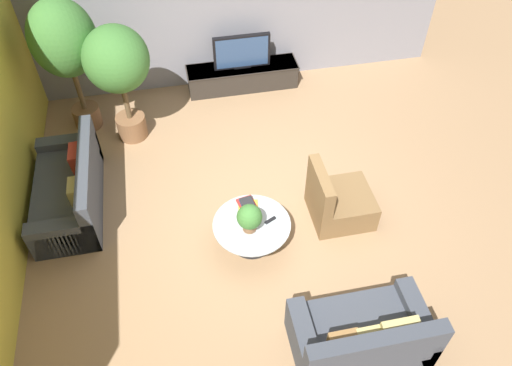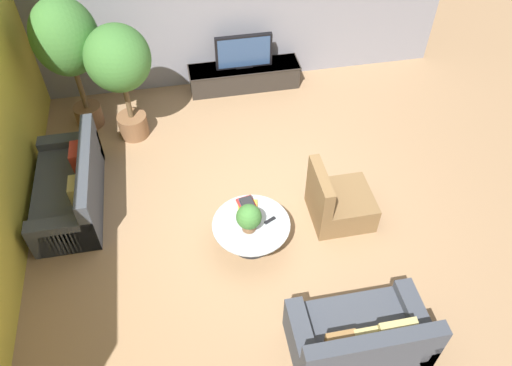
{
  "view_description": "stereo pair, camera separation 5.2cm",
  "coord_description": "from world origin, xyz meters",
  "px_view_note": "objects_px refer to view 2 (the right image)",
  "views": [
    {
      "loc": [
        -1.05,
        -4.32,
        5.33
      ],
      "look_at": [
        -0.16,
        0.07,
        0.55
      ],
      "focal_mm": 35.0,
      "sensor_mm": 36.0,
      "label": 1
    },
    {
      "loc": [
        -1.0,
        -4.33,
        5.33
      ],
      "look_at": [
        -0.16,
        0.07,
        0.55
      ],
      "focal_mm": 35.0,
      "sensor_mm": 36.0,
      "label": 2
    }
  ],
  "objects_px": {
    "coffee_table": "(251,229)",
    "media_console": "(244,76)",
    "couch_by_wall": "(71,189)",
    "armchair_wicker": "(338,203)",
    "potted_palm_corner": "(119,65)",
    "couch_near_entry": "(360,338)",
    "potted_palm_tall": "(66,42)",
    "potted_plant_tabletop": "(249,218)",
    "television": "(244,52)"
  },
  "relations": [
    {
      "from": "coffee_table",
      "to": "media_console",
      "type": "bearing_deg",
      "value": 81.64
    },
    {
      "from": "coffee_table",
      "to": "couch_by_wall",
      "type": "bearing_deg",
      "value": 153.52
    },
    {
      "from": "armchair_wicker",
      "to": "potted_palm_corner",
      "type": "bearing_deg",
      "value": 50.0
    },
    {
      "from": "coffee_table",
      "to": "couch_near_entry",
      "type": "relative_size",
      "value": 0.68
    },
    {
      "from": "potted_palm_tall",
      "to": "potted_plant_tabletop",
      "type": "bearing_deg",
      "value": -54.35
    },
    {
      "from": "coffee_table",
      "to": "potted_palm_tall",
      "type": "bearing_deg",
      "value": 126.81
    },
    {
      "from": "media_console",
      "to": "potted_palm_corner",
      "type": "height_order",
      "value": "potted_palm_corner"
    },
    {
      "from": "media_console",
      "to": "potted_plant_tabletop",
      "type": "height_order",
      "value": "potted_plant_tabletop"
    },
    {
      "from": "television",
      "to": "coffee_table",
      "type": "height_order",
      "value": "television"
    },
    {
      "from": "television",
      "to": "armchair_wicker",
      "type": "distance_m",
      "value": 3.29
    },
    {
      "from": "media_console",
      "to": "potted_palm_tall",
      "type": "distance_m",
      "value": 3.0
    },
    {
      "from": "potted_palm_tall",
      "to": "potted_palm_corner",
      "type": "height_order",
      "value": "potted_palm_tall"
    },
    {
      "from": "media_console",
      "to": "potted_plant_tabletop",
      "type": "relative_size",
      "value": 4.94
    },
    {
      "from": "potted_palm_corner",
      "to": "coffee_table",
      "type": "bearing_deg",
      "value": -59.6
    },
    {
      "from": "potted_plant_tabletop",
      "to": "couch_near_entry",
      "type": "bearing_deg",
      "value": -60.31
    },
    {
      "from": "potted_palm_tall",
      "to": "couch_by_wall",
      "type": "bearing_deg",
      "value": -94.86
    },
    {
      "from": "couch_by_wall",
      "to": "potted_palm_tall",
      "type": "distance_m",
      "value": 2.12
    },
    {
      "from": "armchair_wicker",
      "to": "couch_near_entry",
      "type": "bearing_deg",
      "value": 169.64
    },
    {
      "from": "coffee_table",
      "to": "potted_plant_tabletop",
      "type": "xyz_separation_m",
      "value": [
        -0.04,
        -0.07,
        0.33
      ]
    },
    {
      "from": "television",
      "to": "armchair_wicker",
      "type": "relative_size",
      "value": 1.12
    },
    {
      "from": "media_console",
      "to": "potted_plant_tabletop",
      "type": "distance_m",
      "value": 3.54
    },
    {
      "from": "television",
      "to": "potted_plant_tabletop",
      "type": "relative_size",
      "value": 2.46
    },
    {
      "from": "television",
      "to": "couch_near_entry",
      "type": "height_order",
      "value": "television"
    },
    {
      "from": "coffee_table",
      "to": "couch_near_entry",
      "type": "bearing_deg",
      "value": -62.42
    },
    {
      "from": "couch_by_wall",
      "to": "armchair_wicker",
      "type": "relative_size",
      "value": 2.09
    },
    {
      "from": "potted_palm_corner",
      "to": "potted_plant_tabletop",
      "type": "xyz_separation_m",
      "value": [
        1.41,
        -2.54,
        -0.7
      ]
    },
    {
      "from": "media_console",
      "to": "potted_palm_tall",
      "type": "bearing_deg",
      "value": -168.7
    },
    {
      "from": "television",
      "to": "potted_palm_tall",
      "type": "xyz_separation_m",
      "value": [
        -2.65,
        -0.53,
        0.79
      ]
    },
    {
      "from": "coffee_table",
      "to": "potted_plant_tabletop",
      "type": "distance_m",
      "value": 0.34
    },
    {
      "from": "media_console",
      "to": "television",
      "type": "relative_size",
      "value": 2.01
    },
    {
      "from": "armchair_wicker",
      "to": "potted_palm_tall",
      "type": "bearing_deg",
      "value": 51.88
    },
    {
      "from": "coffee_table",
      "to": "armchair_wicker",
      "type": "distance_m",
      "value": 1.24
    },
    {
      "from": "television",
      "to": "armchair_wicker",
      "type": "bearing_deg",
      "value": -77.21
    },
    {
      "from": "potted_palm_tall",
      "to": "potted_plant_tabletop",
      "type": "height_order",
      "value": "potted_palm_tall"
    },
    {
      "from": "coffee_table",
      "to": "couch_by_wall",
      "type": "relative_size",
      "value": 0.55
    },
    {
      "from": "media_console",
      "to": "couch_by_wall",
      "type": "xyz_separation_m",
      "value": [
        -2.8,
        -2.26,
        0.06
      ]
    },
    {
      "from": "television",
      "to": "couch_by_wall",
      "type": "distance_m",
      "value": 3.62
    },
    {
      "from": "television",
      "to": "couch_by_wall",
      "type": "height_order",
      "value": "television"
    },
    {
      "from": "couch_near_entry",
      "to": "potted_palm_corner",
      "type": "bearing_deg",
      "value": -60.72
    },
    {
      "from": "television",
      "to": "couch_near_entry",
      "type": "xyz_separation_m",
      "value": [
        0.37,
        -5.08,
        -0.42
      ]
    },
    {
      "from": "couch_near_entry",
      "to": "potted_plant_tabletop",
      "type": "distance_m",
      "value": 1.87
    },
    {
      "from": "coffee_table",
      "to": "potted_palm_corner",
      "type": "relative_size",
      "value": 0.52
    },
    {
      "from": "potted_plant_tabletop",
      "to": "couch_by_wall",
      "type": "bearing_deg",
      "value": 151.73
    },
    {
      "from": "coffee_table",
      "to": "armchair_wicker",
      "type": "bearing_deg",
      "value": 10.58
    },
    {
      "from": "armchair_wicker",
      "to": "potted_palm_corner",
      "type": "relative_size",
      "value": 0.45
    },
    {
      "from": "potted_plant_tabletop",
      "to": "media_console",
      "type": "bearing_deg",
      "value": 81.16
    },
    {
      "from": "coffee_table",
      "to": "potted_palm_corner",
      "type": "xyz_separation_m",
      "value": [
        -1.45,
        2.47,
        1.03
      ]
    },
    {
      "from": "couch_by_wall",
      "to": "potted_palm_tall",
      "type": "relative_size",
      "value": 0.83
    },
    {
      "from": "media_console",
      "to": "armchair_wicker",
      "type": "relative_size",
      "value": 2.25
    },
    {
      "from": "couch_by_wall",
      "to": "media_console",
      "type": "bearing_deg",
      "value": 128.91
    }
  ]
}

